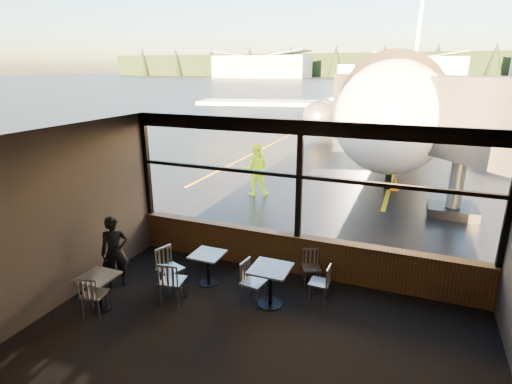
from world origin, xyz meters
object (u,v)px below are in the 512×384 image
Objects in this scene: cafe_table_mid at (208,269)px; chair_mid_s at (173,281)px; jet_bridge at (464,141)px; cone_nose at (395,183)px; chair_near_n at (311,268)px; chair_mid_w at (170,270)px; chair_near_w at (254,283)px; passenger at (115,252)px; cafe_table_near at (270,286)px; cone_wing at (299,130)px; airliner at (412,53)px; chair_near_e at (319,283)px; chair_left_s at (94,294)px; cafe_table_left at (100,292)px; ground_crew at (256,169)px.

cafe_table_mid is 0.96m from chair_mid_s.
jet_bridge reaches higher than cone_nose.
cone_nose is (1.24, 8.14, -0.13)m from chair_near_n.
cafe_table_mid is 0.76× the size of chair_mid_w.
chair_near_w is 3.06m from passenger.
chair_mid_s reaches higher than cone_nose.
cafe_table_near is 21.96m from cone_wing.
passenger is 10.99m from cone_nose.
cafe_table_mid is (-3.11, -20.91, -5.06)m from airliner.
chair_mid_w reaches higher than cafe_table_near.
chair_near_e is at bearing -73.09° from cone_wing.
jet_bridge is at bearing 51.88° from cafe_table_mid.
jet_bridge reaches higher than chair_mid_w.
chair_mid_s is at bearing -80.63° from cone_wing.
cone_wing is (-7.25, 12.07, 0.01)m from cone_nose.
chair_near_e is 1.32m from chair_near_w.
chair_near_n is 4.40m from chair_left_s.
cone_wing is at bearing 104.37° from cafe_table_near.
airliner is at bearing -117.16° from chair_near_n.
airliner is 49.35× the size of cafe_table_left.
cafe_table_mid is at bearing 96.76° from chair_near_e.
chair_near_n is 1.44× the size of cone_wing.
chair_mid_w is at bearing 51.61° from cafe_table_left.
airliner is at bearing 71.91° from chair_mid_s.
chair_near_w is 1.05× the size of chair_left_s.
chair_mid_s is (-2.39, -1.70, 0.07)m from chair_near_n.
chair_mid_w reaches higher than cafe_table_mid.
cone_nose is at bearing 65.41° from cafe_table_left.
chair_mid_w is at bearing -76.90° from chair_near_w.
cafe_table_near is at bearing -101.06° from cone_nose.
chair_left_s is at bearing -14.90° from chair_mid_w.
chair_near_e is 0.93× the size of chair_left_s.
jet_bridge is (2.14, -14.22, -3.02)m from airliner.
passenger is at bearing 95.28° from chair_left_s.
airliner is 67.68× the size of cone_nose.
chair_near_w is 0.96× the size of chair_mid_s.
cafe_table_left is at bearing -157.99° from chair_mid_s.
jet_bridge is 15.26× the size of cafe_table_left.
ground_crew is at bearing -151.86° from cone_nose.
airliner is at bearing -171.81° from chair_mid_w.
airliner is 43.03× the size of cafe_table_near.
passenger is at bearing 109.51° from cafe_table_left.
cafe_table_left is at bearing -83.91° from cone_wing.
airliner is 37.84× the size of chair_mid_s.
cafe_table_left is 0.80× the size of chair_near_w.
airliner is 15.87m from ground_crew.
cone_nose is at bearing -59.02° from cone_wing.
ground_crew is at bearing 89.57° from cafe_table_left.
ground_crew is 14.85m from cone_wing.
chair_near_w is 0.46× the size of ground_crew.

